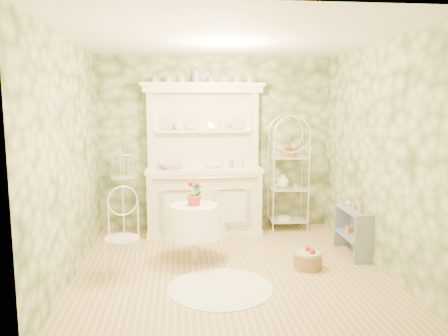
{
  "coord_description": "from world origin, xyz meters",
  "views": [
    {
      "loc": [
        -0.58,
        -5.03,
        1.94
      ],
      "look_at": [
        0.0,
        0.5,
        1.15
      ],
      "focal_mm": 35.0,
      "sensor_mm": 36.0,
      "label": 1
    }
  ],
  "objects": [
    {
      "name": "wall_left",
      "position": [
        -1.8,
        0.0,
        1.35
      ],
      "size": [
        3.6,
        3.6,
        0.0
      ],
      "primitive_type": "plane",
      "color": "beige",
      "rests_on": "floor"
    },
    {
      "name": "bottle_glass",
      "position": [
        1.68,
        0.49,
        0.65
      ],
      "size": [
        0.1,
        0.1,
        0.1
      ],
      "primitive_type": "imported",
      "rotation": [
        0.0,
        0.0,
        0.4
      ],
      "color": "silver",
      "rests_on": "side_shelf"
    },
    {
      "name": "lace_rug",
      "position": [
        -0.15,
        -0.59,
        0.0
      ],
      "size": [
        1.44,
        1.44,
        0.01
      ],
      "primitive_type": "cylinder",
      "rotation": [
        0.0,
        0.0,
        0.32
      ],
      "color": "white",
      "rests_on": "floor"
    },
    {
      "name": "potted_geranium",
      "position": [
        -0.37,
        0.31,
        0.85
      ],
      "size": [
        0.17,
        0.13,
        0.29
      ],
      "primitive_type": "imported",
      "rotation": [
        0.0,
        0.0,
        0.19
      ],
      "color": "#3F7238",
      "rests_on": "round_table"
    },
    {
      "name": "bottle_blue",
      "position": [
        1.68,
        0.29,
        0.65
      ],
      "size": [
        0.05,
        0.05,
        0.1
      ],
      "primitive_type": "imported",
      "rotation": [
        0.0,
        0.0,
        0.09
      ],
      "color": "#879FD4",
      "rests_on": "side_shelf"
    },
    {
      "name": "bowl_floral",
      "position": [
        -0.7,
        1.47,
        1.02
      ],
      "size": [
        0.43,
        0.43,
        0.08
      ],
      "primitive_type": "imported",
      "rotation": [
        0.0,
        0.0,
        0.37
      ],
      "color": "white",
      "rests_on": "kitchen_dresser"
    },
    {
      "name": "floor",
      "position": [
        0.0,
        0.0,
        0.0
      ],
      "size": [
        3.6,
        3.6,
        0.0
      ],
      "primitive_type": "plane",
      "color": "#CDB37F",
      "rests_on": "ground"
    },
    {
      "name": "wall_right",
      "position": [
        1.8,
        0.0,
        1.35
      ],
      "size": [
        3.6,
        3.6,
        0.0
      ],
      "primitive_type": "plane",
      "color": "beige",
      "rests_on": "floor"
    },
    {
      "name": "cup_left",
      "position": [
        -0.58,
        1.68,
        1.61
      ],
      "size": [
        0.15,
        0.15,
        0.11
      ],
      "primitive_type": "imported",
      "rotation": [
        0.0,
        0.0,
        0.12
      ],
      "color": "white",
      "rests_on": "kitchen_dresser"
    },
    {
      "name": "wall_back",
      "position": [
        0.0,
        1.8,
        1.35
      ],
      "size": [
        3.6,
        3.6,
        0.0
      ],
      "primitive_type": "plane",
      "color": "beige",
      "rests_on": "floor"
    },
    {
      "name": "cafe_chair",
      "position": [
        -1.24,
        -0.14,
        0.39
      ],
      "size": [
        0.45,
        0.45,
        0.79
      ],
      "primitive_type": "cube",
      "rotation": [
        0.0,
        0.0,
        0.3
      ],
      "color": "white",
      "rests_on": "floor"
    },
    {
      "name": "bakers_rack",
      "position": [
        1.12,
        1.57,
        0.84
      ],
      "size": [
        0.54,
        0.4,
        1.68
      ],
      "primitive_type": "cube",
      "rotation": [
        0.0,
        0.0,
        -0.05
      ],
      "color": "white",
      "rests_on": "floor"
    },
    {
      "name": "wall_front",
      "position": [
        0.0,
        -1.8,
        1.35
      ],
      "size": [
        3.6,
        3.6,
        0.0
      ],
      "primitive_type": "plane",
      "color": "beige",
      "rests_on": "floor"
    },
    {
      "name": "ceiling",
      "position": [
        0.0,
        0.0,
        2.7
      ],
      "size": [
        3.6,
        3.6,
        0.0
      ],
      "primitive_type": "plane",
      "color": "white",
      "rests_on": "floor"
    },
    {
      "name": "kitchen_dresser",
      "position": [
        -0.2,
        1.52,
        1.15
      ],
      "size": [
        1.87,
        0.61,
        2.29
      ],
      "primitive_type": "cube",
      "color": "white",
      "rests_on": "floor"
    },
    {
      "name": "cup_right",
      "position": [
        0.19,
        1.68,
        1.61
      ],
      "size": [
        0.13,
        0.13,
        0.09
      ],
      "primitive_type": "imported",
      "rotation": [
        0.0,
        0.0,
        0.3
      ],
      "color": "white",
      "rests_on": "kitchen_dresser"
    },
    {
      "name": "birdcage_stand",
      "position": [
        -1.4,
        1.36,
        0.66
      ],
      "size": [
        0.33,
        0.33,
        1.33
      ],
      "primitive_type": "cube",
      "rotation": [
        0.0,
        0.0,
        0.07
      ],
      "color": "white",
      "rests_on": "floor"
    },
    {
      "name": "round_table",
      "position": [
        -0.4,
        0.3,
        0.34
      ],
      "size": [
        0.68,
        0.68,
        0.67
      ],
      "primitive_type": "cylinder",
      "rotation": [
        0.0,
        0.0,
        0.12
      ],
      "color": "white",
      "rests_on": "floor"
    },
    {
      "name": "bowl_white",
      "position": [
        -0.06,
        1.52,
        1.02
      ],
      "size": [
        0.25,
        0.25,
        0.08
      ],
      "primitive_type": "imported",
      "rotation": [
        0.0,
        0.0,
        0.01
      ],
      "color": "white",
      "rests_on": "kitchen_dresser"
    },
    {
      "name": "bottle_amber",
      "position": [
        1.68,
        0.08,
        0.68
      ],
      "size": [
        0.08,
        0.08,
        0.17
      ],
      "primitive_type": "imported",
      "rotation": [
        0.0,
        0.0,
        -0.23
      ],
      "color": "#BC7147",
      "rests_on": "side_shelf"
    },
    {
      "name": "floor_basket",
      "position": [
        0.95,
        -0.12,
        0.13
      ],
      "size": [
        0.49,
        0.49,
        0.25
      ],
      "primitive_type": "cylinder",
      "rotation": [
        0.0,
        0.0,
        -0.32
      ],
      "color": "#9D7447",
      "rests_on": "floor"
    },
    {
      "name": "side_shelf",
      "position": [
        1.68,
        0.3,
        0.31
      ],
      "size": [
        0.34,
        0.74,
        0.61
      ],
      "primitive_type": "cube",
      "rotation": [
        0.0,
        0.0,
        -0.11
      ],
      "color": "gray",
      "rests_on": "floor"
    }
  ]
}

